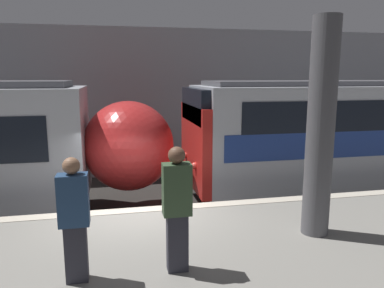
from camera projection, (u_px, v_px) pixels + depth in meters
ground_plane at (138, 258)px, 7.81m from camera, size 120.00×120.00×0.00m
station_rear_barrier at (124, 103)px, 13.78m from camera, size 50.00×0.15×5.47m
support_pillar_near at (321, 129)px, 6.09m from camera, size 0.45×0.45×3.58m
person_waiting at (74, 217)px, 4.77m from camera, size 0.38×0.24×1.66m
person_walking at (177, 206)px, 5.02m from camera, size 0.38×0.24×1.74m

